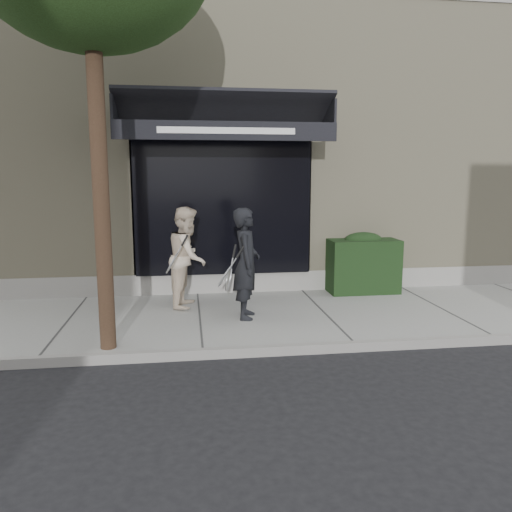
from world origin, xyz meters
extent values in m
plane|color=black|center=(0.00, 0.00, 0.00)|extent=(80.00, 80.00, 0.00)
cube|color=gray|center=(0.00, 0.00, 0.06)|extent=(20.00, 3.00, 0.12)
cube|color=gray|center=(0.00, -1.55, 0.07)|extent=(20.00, 0.10, 0.14)
cube|color=#BBB18E|center=(0.00, 5.00, 2.75)|extent=(14.00, 7.00, 5.50)
cube|color=gray|center=(0.00, 1.70, 0.25)|extent=(14.02, 0.42, 0.50)
cube|color=black|center=(-1.50, 1.55, 1.80)|extent=(3.20, 0.30, 2.60)
cube|color=gray|center=(-3.10, 1.70, 1.80)|extent=(0.08, 0.40, 2.60)
cube|color=gray|center=(0.10, 1.70, 1.80)|extent=(0.08, 0.40, 2.60)
cube|color=gray|center=(-1.50, 1.70, 3.14)|extent=(3.36, 0.40, 0.12)
cube|color=black|center=(-1.50, 1.00, 3.40)|extent=(3.60, 1.03, 0.55)
cube|color=black|center=(-1.50, 0.50, 3.01)|extent=(3.60, 0.05, 0.30)
cube|color=white|center=(-1.50, 0.47, 3.01)|extent=(2.20, 0.01, 0.10)
cube|color=black|center=(-3.28, 1.00, 3.32)|extent=(0.04, 1.00, 0.45)
cube|color=black|center=(0.28, 1.00, 3.32)|extent=(0.04, 1.00, 0.45)
cube|color=black|center=(1.10, 1.25, 0.62)|extent=(1.30, 0.70, 1.00)
ellipsoid|color=black|center=(1.10, 1.25, 1.12)|extent=(0.71, 0.38, 0.27)
cylinder|color=black|center=(-3.20, -1.30, 2.40)|extent=(0.20, 0.20, 4.80)
imported|color=black|center=(-1.28, -0.18, 0.97)|extent=(0.50, 0.68, 1.71)
torus|color=silver|center=(-1.58, -0.48, 0.80)|extent=(0.10, 0.31, 0.30)
cylinder|color=silver|center=(-1.58, -0.48, 0.80)|extent=(0.08, 0.27, 0.26)
cylinder|color=silver|center=(-1.58, -0.48, 0.80)|extent=(0.18, 0.03, 0.06)
cylinder|color=black|center=(-1.58, -0.48, 0.80)|extent=(0.20, 0.04, 0.07)
torus|color=silver|center=(-1.63, -0.47, 0.85)|extent=(0.27, 0.34, 0.27)
cylinder|color=silver|center=(-1.63, -0.47, 0.85)|extent=(0.22, 0.30, 0.23)
cylinder|color=silver|center=(-1.63, -0.47, 0.85)|extent=(0.16, 0.07, 0.11)
cylinder|color=black|center=(-1.63, -0.47, 0.85)|extent=(0.19, 0.09, 0.13)
imported|color=beige|center=(-2.16, 0.65, 0.96)|extent=(0.78, 0.92, 1.68)
torus|color=silver|center=(-2.42, 0.28, 0.93)|extent=(0.20, 0.32, 0.28)
cylinder|color=silver|center=(-2.42, 0.28, 0.93)|extent=(0.17, 0.28, 0.24)
cylinder|color=silver|center=(-2.42, 0.28, 0.93)|extent=(0.17, 0.04, 0.11)
cylinder|color=black|center=(-2.42, 0.28, 0.93)|extent=(0.19, 0.05, 0.13)
camera|label=1|loc=(-2.16, -7.64, 2.32)|focal=35.00mm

